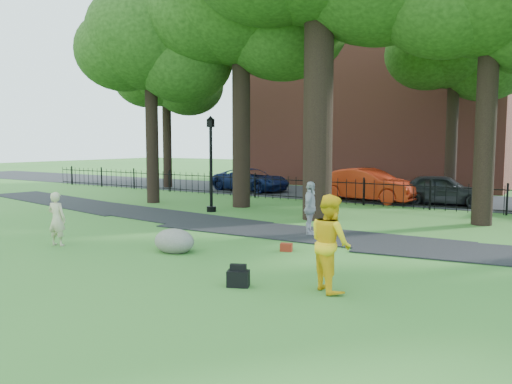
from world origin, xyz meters
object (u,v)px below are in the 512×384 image
Objects in this scene: boulder at (174,239)px; red_sedan at (368,185)px; man at (330,243)px; woman at (57,219)px; lamppost at (211,165)px.

red_sedan reaches higher than boulder.
man reaches higher than boulder.
man is 0.39× the size of red_sedan.
boulder is (3.32, 1.19, -0.43)m from woman.
lamppost is 0.81× the size of red_sedan.
boulder is (-4.96, 0.98, -0.62)m from man.
red_sedan is (-4.54, 14.71, -0.14)m from man.
woman is 8.29m from man.
woman reaches higher than boulder.
woman is 15.37m from red_sedan.
lamppost is (-8.88, 7.70, 1.01)m from man.
boulder is at bearing -174.25° from red_sedan.
woman is 0.31× the size of red_sedan.
boulder is 13.74m from red_sedan.
boulder is at bearing 27.51° from man.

